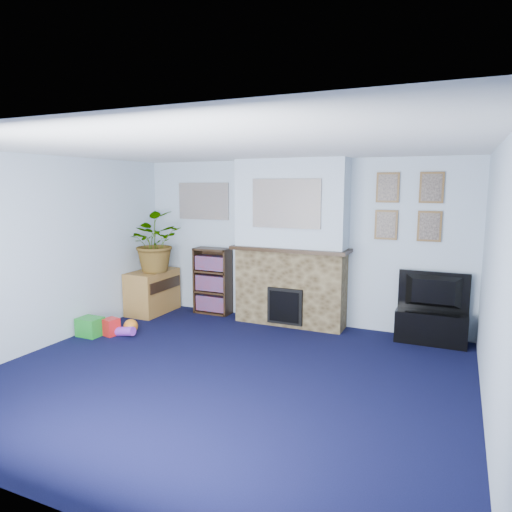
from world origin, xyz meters
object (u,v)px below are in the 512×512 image
at_px(bookshelf, 213,282).
at_px(tv_stand, 431,326).
at_px(sideboard, 153,291).
at_px(television, 433,292).

bearing_deg(bookshelf, tv_stand, -1.34).
distance_m(bookshelf, sideboard, 0.99).
xyz_separation_m(tv_stand, bookshelf, (-3.28, 0.08, 0.28)).
bearing_deg(bookshelf, sideboard, -158.68).
bearing_deg(tv_stand, bookshelf, 178.66).
relative_size(bookshelf, sideboard, 1.20).
height_order(television, sideboard, television).
xyz_separation_m(tv_stand, sideboard, (-4.19, -0.28, 0.12)).
relative_size(television, bookshelf, 0.84).
height_order(bookshelf, sideboard, bookshelf).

